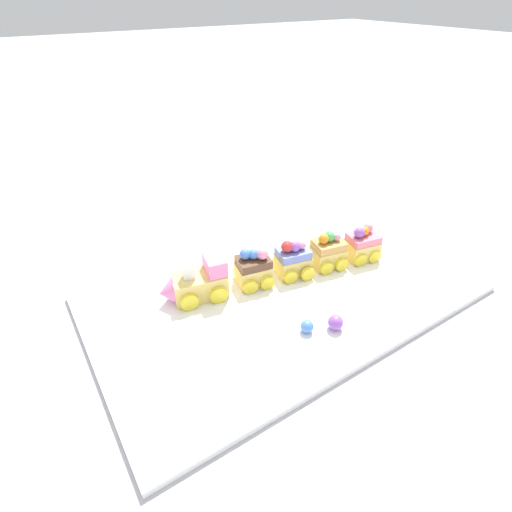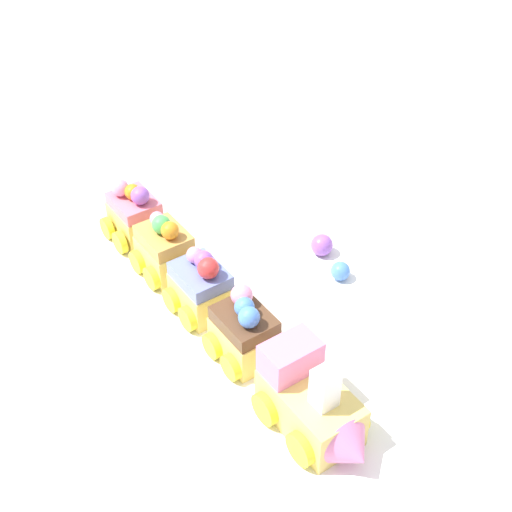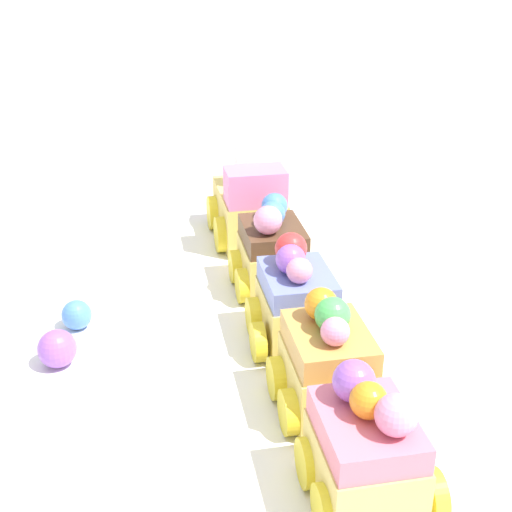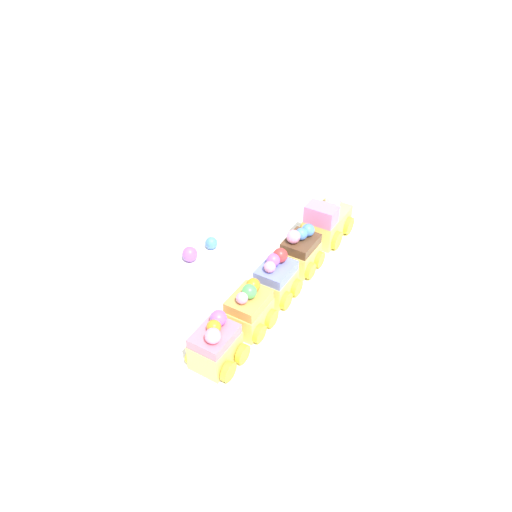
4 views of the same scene
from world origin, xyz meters
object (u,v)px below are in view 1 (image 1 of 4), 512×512
Objects in this scene: cake_car_blueberry at (293,260)px; cake_car_strawberry at (361,245)px; cake_car_chocolate at (254,269)px; cake_car_caramel at (328,252)px; cake_train_locomotive at (196,283)px; gumball_purple at (336,322)px; gumball_blue at (307,326)px.

cake_car_blueberry is 0.15m from cake_car_strawberry.
cake_car_chocolate is 0.15m from cake_car_caramel.
cake_train_locomotive is 1.67× the size of cake_car_caramel.
gumball_purple is at bearing 89.93° from cake_car_blueberry.
cake_car_blueberry is 3.52× the size of gumball_blue.
cake_car_caramel is 0.18m from gumball_purple.
cake_car_chocolate reaches higher than gumball_purple.
cake_car_strawberry is 0.24m from gumball_blue.
cake_car_chocolate is 2.95× the size of gumball_purple.
cake_car_blueberry is 1.02× the size of cake_car_strawberry.
cake_car_chocolate is at bearing 179.90° from cake_train_locomotive.
cake_car_caramel is 3.47× the size of gumball_blue.
gumball_blue is (0.04, -0.02, -0.00)m from gumball_purple.
gumball_blue is (0.07, 0.14, -0.02)m from cake_car_blueberry.
cake_car_caramel is at bearing -140.40° from gumball_blue.
cake_car_chocolate is 0.18m from gumball_purple.
cake_car_blueberry reaches higher than gumball_purple.
cake_train_locomotive is 1.68× the size of cake_car_strawberry.
cake_car_chocolate is 1.00× the size of cake_car_blueberry.
cake_car_chocolate is (-0.10, 0.02, 0.00)m from cake_train_locomotive.
cake_car_strawberry is (-0.15, 0.03, -0.00)m from cake_car_blueberry.
cake_car_caramel reaches higher than gumball_purple.
cake_car_blueberry is 1.01× the size of cake_car_caramel.
cake_car_caramel is (-0.07, 0.01, -0.00)m from cake_car_blueberry.
cake_car_strawberry is at bearing -154.12° from gumball_blue.
cake_train_locomotive reaches higher than gumball_purple.
cake_car_chocolate and cake_car_caramel have the same top height.
cake_car_blueberry is 0.15m from gumball_blue.
cake_car_strawberry reaches higher than gumball_purple.
gumball_purple is (-0.05, 0.17, -0.02)m from cake_car_chocolate.
cake_car_caramel is 0.19m from gumball_blue.
cake_train_locomotive is at bearing -0.11° from cake_car_blueberry.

